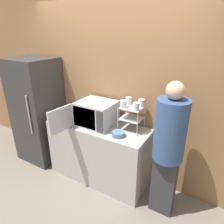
# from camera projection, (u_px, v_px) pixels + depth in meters

# --- Properties ---
(ground_plane) EXTENTS (12.00, 12.00, 0.00)m
(ground_plane) POSITION_uv_depth(u_px,v_px,m) (89.00, 187.00, 2.90)
(ground_plane) COLOR #6B6056
(wall_back) EXTENTS (8.00, 0.06, 2.60)m
(wall_back) POSITION_uv_depth(u_px,v_px,m) (110.00, 91.00, 2.88)
(wall_back) COLOR olive
(wall_back) RESTS_ON ground_plane
(counter) EXTENTS (1.46, 0.56, 0.88)m
(counter) POSITION_uv_depth(u_px,v_px,m) (99.00, 152.00, 2.96)
(counter) COLOR #9E9993
(counter) RESTS_ON ground_plane
(microwave) EXTENTS (0.55, 0.82, 0.33)m
(microwave) POSITION_uv_depth(u_px,v_px,m) (95.00, 114.00, 2.74)
(microwave) COLOR #ADADB2
(microwave) RESTS_ON counter
(dish_rack) EXTENTS (0.29, 0.26, 0.32)m
(dish_rack) POSITION_uv_depth(u_px,v_px,m) (132.00, 113.00, 2.58)
(dish_rack) COLOR #B2B2B7
(dish_rack) RESTS_ON counter
(glass_front_left) EXTENTS (0.08, 0.08, 0.10)m
(glass_front_left) POSITION_uv_depth(u_px,v_px,m) (123.00, 104.00, 2.52)
(glass_front_left) COLOR silver
(glass_front_left) RESTS_ON dish_rack
(glass_back_right) EXTENTS (0.08, 0.08, 0.10)m
(glass_back_right) POSITION_uv_depth(u_px,v_px,m) (141.00, 103.00, 2.55)
(glass_back_right) COLOR silver
(glass_back_right) RESTS_ON dish_rack
(glass_front_right) EXTENTS (0.08, 0.08, 0.10)m
(glass_front_right) POSITION_uv_depth(u_px,v_px,m) (136.00, 107.00, 2.43)
(glass_front_right) COLOR silver
(glass_front_right) RESTS_ON dish_rack
(glass_back_left) EXTENTS (0.08, 0.08, 0.10)m
(glass_back_left) POSITION_uv_depth(u_px,v_px,m) (129.00, 101.00, 2.64)
(glass_back_left) COLOR silver
(glass_back_left) RESTS_ON dish_rack
(bowl) EXTENTS (0.16, 0.16, 0.06)m
(bowl) POSITION_uv_depth(u_px,v_px,m) (118.00, 134.00, 2.49)
(bowl) COLOR slate
(bowl) RESTS_ON counter
(person) EXTENTS (0.34, 0.34, 1.66)m
(person) POSITION_uv_depth(u_px,v_px,m) (168.00, 146.00, 2.20)
(person) COLOR #2D2D33
(person) RESTS_ON ground_plane
(refrigerator) EXTENTS (0.69, 0.65, 1.72)m
(refrigerator) POSITION_uv_depth(u_px,v_px,m) (38.00, 111.00, 3.33)
(refrigerator) COLOR #2D2D2D
(refrigerator) RESTS_ON ground_plane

